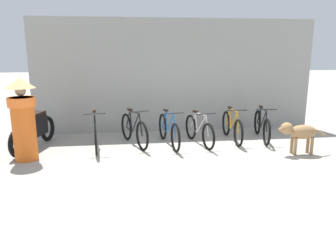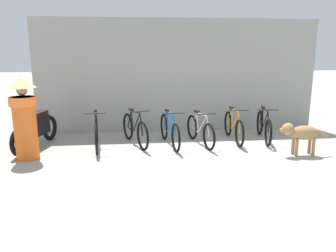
# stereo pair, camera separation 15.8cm
# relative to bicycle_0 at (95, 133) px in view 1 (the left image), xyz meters

# --- Properties ---
(ground_plane) EXTENTS (60.00, 60.00, 0.00)m
(ground_plane) POSITION_rel_bicycle_0_xyz_m (2.03, -1.93, -0.36)
(ground_plane) COLOR #9E998E
(shop_wall_back) EXTENTS (7.47, 0.20, 2.95)m
(shop_wall_back) POSITION_rel_bicycle_0_xyz_m (2.03, 1.55, 1.12)
(shop_wall_back) COLOR gray
(shop_wall_back) RESTS_ON ground
(bicycle_0) EXTENTS (0.46, 1.66, 0.86)m
(bicycle_0) POSITION_rel_bicycle_0_xyz_m (0.00, 0.00, 0.00)
(bicycle_0) COLOR black
(bicycle_0) RESTS_ON ground
(bicycle_1) EXTENTS (0.64, 1.57, 0.85)m
(bicycle_1) POSITION_rel_bicycle_0_xyz_m (0.85, 0.19, -0.01)
(bicycle_1) COLOR black
(bicycle_1) RESTS_ON ground
(bicycle_2) EXTENTS (0.46, 1.72, 0.83)m
(bicycle_2) POSITION_rel_bicycle_0_xyz_m (1.64, 0.06, -0.02)
(bicycle_2) COLOR black
(bicycle_2) RESTS_ON ground
(bicycle_3) EXTENTS (0.49, 1.57, 0.79)m
(bicycle_3) POSITION_rel_bicycle_0_xyz_m (2.35, 0.06, -0.03)
(bicycle_3) COLOR black
(bicycle_3) RESTS_ON ground
(bicycle_4) EXTENTS (0.46, 1.67, 0.82)m
(bicycle_4) POSITION_rel_bicycle_0_xyz_m (3.21, 0.27, -0.02)
(bicycle_4) COLOR black
(bicycle_4) RESTS_ON ground
(bicycle_5) EXTENTS (0.49, 1.68, 0.83)m
(bicycle_5) POSITION_rel_bicycle_0_xyz_m (3.97, 0.27, -0.02)
(bicycle_5) COLOR black
(bicycle_5) RESTS_ON ground
(motorcycle) EXTENTS (0.64, 1.85, 1.10)m
(motorcycle) POSITION_rel_bicycle_0_xyz_m (-1.36, 0.17, 0.08)
(motorcycle) COLOR black
(motorcycle) RESTS_ON ground
(stray_dog) EXTENTS (1.05, 0.32, 0.69)m
(stray_dog) POSITION_rel_bicycle_0_xyz_m (4.25, -0.96, 0.12)
(stray_dog) COLOR #997247
(stray_dog) RESTS_ON ground
(person_in_robes) EXTENTS (0.59, 0.59, 1.63)m
(person_in_robes) POSITION_rel_bicycle_0_xyz_m (-1.30, -0.61, 0.51)
(person_in_robes) COLOR orange
(person_in_robes) RESTS_ON ground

